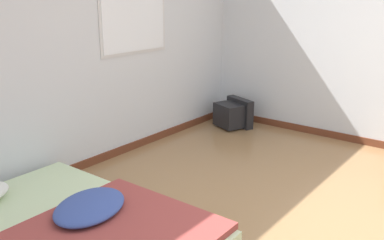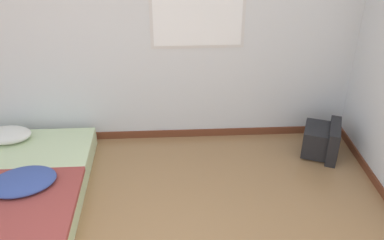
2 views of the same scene
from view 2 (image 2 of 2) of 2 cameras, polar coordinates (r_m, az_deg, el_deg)
The scene contains 3 objects.
wall_back at distance 4.68m, azimuth -8.39°, elevation 11.36°, with size 7.41×0.08×2.60m.
mattress_bed at distance 4.45m, azimuth -23.27°, elevation -9.08°, with size 1.40×2.08×0.36m.
crt_tv at distance 4.99m, azimuth 17.02°, elevation -2.59°, with size 0.51×0.54×0.39m.
Camera 2 is at (0.44, -1.83, 2.77)m, focal length 40.00 mm.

